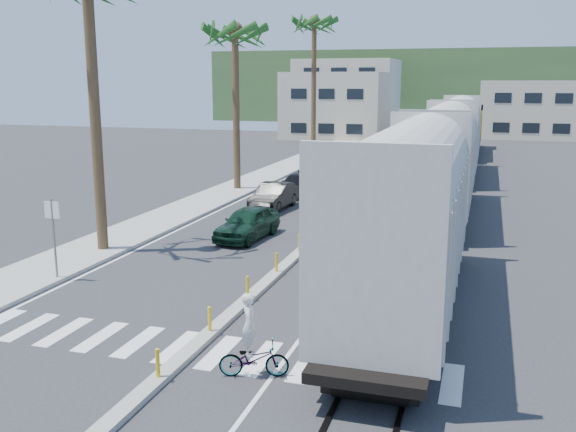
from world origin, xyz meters
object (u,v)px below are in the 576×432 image
at_px(street_sign, 53,227).
at_px(cyclist, 253,351).
at_px(car_lead, 247,223).
at_px(car_second, 274,196).

height_order(street_sign, cyclist, street_sign).
bearing_deg(car_lead, cyclist, -62.93).
height_order(street_sign, car_lead, street_sign).
relative_size(street_sign, car_second, 0.67).
bearing_deg(car_second, street_sign, -101.06).
bearing_deg(street_sign, cyclist, -28.21).
distance_m(street_sign, cyclist, 10.68).
xyz_separation_m(car_second, cyclist, (6.06, -19.71, -0.07)).
bearing_deg(car_second, car_lead, -79.98).
distance_m(car_lead, car_second, 6.86).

